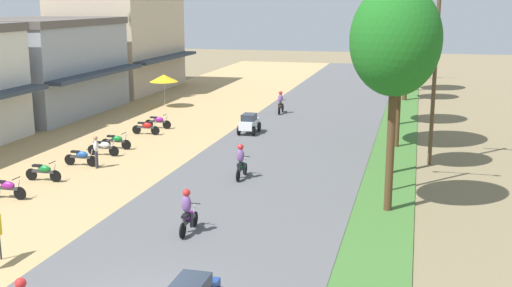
# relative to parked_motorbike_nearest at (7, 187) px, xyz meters

# --- Properties ---
(shophouse_mid) EXTENTS (9.71, 12.24, 6.90)m
(shophouse_mid) POSITION_rel_parked_motorbike_nearest_xyz_m (-10.35, 18.92, 2.90)
(shophouse_mid) COLOR #999EA8
(shophouse_mid) RESTS_ON ground
(shophouse_far) EXTENTS (9.46, 12.37, 10.10)m
(shophouse_far) POSITION_rel_parked_motorbike_nearest_xyz_m (-10.35, 32.17, 4.50)
(shophouse_far) COLOR #C6B299
(shophouse_far) RESTS_ON ground
(parked_motorbike_nearest) EXTENTS (1.80, 0.54, 0.94)m
(parked_motorbike_nearest) POSITION_rel_parked_motorbike_nearest_xyz_m (0.00, 0.00, 0.00)
(parked_motorbike_nearest) COLOR black
(parked_motorbike_nearest) RESTS_ON dirt_shoulder
(parked_motorbike_second) EXTENTS (1.80, 0.54, 0.94)m
(parked_motorbike_second) POSITION_rel_parked_motorbike_nearest_xyz_m (-0.00, 2.73, 0.00)
(parked_motorbike_second) COLOR black
(parked_motorbike_second) RESTS_ON dirt_shoulder
(parked_motorbike_third) EXTENTS (1.80, 0.54, 0.94)m
(parked_motorbike_third) POSITION_rel_parked_motorbike_nearest_xyz_m (0.27, 5.65, 0.00)
(parked_motorbike_third) COLOR black
(parked_motorbike_third) RESTS_ON dirt_shoulder
(parked_motorbike_fourth) EXTENTS (1.80, 0.54, 0.94)m
(parked_motorbike_fourth) POSITION_rel_parked_motorbike_nearest_xyz_m (0.34, 7.90, 0.00)
(parked_motorbike_fourth) COLOR black
(parked_motorbike_fourth) RESTS_ON dirt_shoulder
(parked_motorbike_fifth) EXTENTS (1.80, 0.54, 0.94)m
(parked_motorbike_fifth) POSITION_rel_parked_motorbike_nearest_xyz_m (0.29, 9.49, 0.00)
(parked_motorbike_fifth) COLOR black
(parked_motorbike_fifth) RESTS_ON dirt_shoulder
(parked_motorbike_sixth) EXTENTS (1.80, 0.54, 0.94)m
(parked_motorbike_sixth) POSITION_rel_parked_motorbike_nearest_xyz_m (0.31, 13.53, 0.00)
(parked_motorbike_sixth) COLOR black
(parked_motorbike_sixth) RESTS_ON dirt_shoulder
(parked_motorbike_seventh) EXTENTS (1.80, 0.54, 0.94)m
(parked_motorbike_seventh) POSITION_rel_parked_motorbike_nearest_xyz_m (0.28, 15.49, 0.00)
(parked_motorbike_seventh) COLOR black
(parked_motorbike_seventh) RESTS_ON dirt_shoulder
(vendor_umbrella) EXTENTS (2.20, 2.20, 2.52)m
(vendor_umbrella) POSITION_rel_parked_motorbike_nearest_xyz_m (-2.54, 23.53, 1.75)
(vendor_umbrella) COLOR #99999E
(vendor_umbrella) RESTS_ON dirt_shoulder
(pedestrian_on_shoulder) EXTENTS (0.36, 0.42, 1.62)m
(pedestrian_on_shoulder) POSITION_rel_parked_motorbike_nearest_xyz_m (1.20, 5.50, 0.41)
(pedestrian_on_shoulder) COLOR #33333D
(pedestrian_on_shoulder) RESTS_ON dirt_shoulder
(median_tree_nearest) EXTENTS (3.44, 3.44, 8.78)m
(median_tree_nearest) POSITION_rel_parked_motorbike_nearest_xyz_m (15.49, 2.44, 6.13)
(median_tree_nearest) COLOR #4C351E
(median_tree_nearest) RESTS_ON median_strip
(median_tree_second) EXTENTS (2.91, 2.91, 9.27)m
(median_tree_second) POSITION_rel_parked_motorbike_nearest_xyz_m (15.34, 8.16, 6.92)
(median_tree_second) COLOR #4C351E
(median_tree_second) RESTS_ON median_strip
(median_tree_third) EXTENTS (4.41, 4.41, 8.65)m
(median_tree_third) POSITION_rel_parked_motorbike_nearest_xyz_m (15.40, 14.00, 5.57)
(median_tree_third) COLOR #4C351E
(median_tree_third) RESTS_ON median_strip
(median_tree_fourth) EXTENTS (3.49, 3.49, 8.29)m
(median_tree_fourth) POSITION_rel_parked_motorbike_nearest_xyz_m (15.08, 20.66, 5.84)
(median_tree_fourth) COLOR #4C351E
(median_tree_fourth) RESTS_ON median_strip
(median_tree_fifth) EXTENTS (3.23, 3.23, 7.67)m
(median_tree_fifth) POSITION_rel_parked_motorbike_nearest_xyz_m (15.40, 31.77, 5.49)
(median_tree_fifth) COLOR #4C351E
(median_tree_fifth) RESTS_ON median_strip
(median_tree_sixth) EXTENTS (3.69, 3.69, 10.18)m
(median_tree_sixth) POSITION_rel_parked_motorbike_nearest_xyz_m (15.15, 36.95, 7.40)
(median_tree_sixth) COLOR #4C351E
(median_tree_sixth) RESTS_ON median_strip
(streetlamp_near) EXTENTS (3.16, 0.20, 7.76)m
(streetlamp_near) POSITION_rel_parked_motorbike_nearest_xyz_m (15.43, 5.16, 3.98)
(streetlamp_near) COLOR gray
(streetlamp_near) RESTS_ON median_strip
(streetlamp_mid) EXTENTS (3.16, 0.20, 7.89)m
(streetlamp_mid) POSITION_rel_parked_motorbike_nearest_xyz_m (15.43, 45.40, 4.05)
(streetlamp_mid) COLOR gray
(streetlamp_mid) RESTS_ON median_strip
(utility_pole_near) EXTENTS (1.80, 0.20, 9.23)m
(utility_pole_near) POSITION_rel_parked_motorbike_nearest_xyz_m (17.18, 10.49, 4.25)
(utility_pole_near) COLOR brown
(utility_pole_near) RESTS_ON ground
(car_hatchback_white) EXTENTS (1.04, 2.00, 1.23)m
(car_hatchback_white) POSITION_rel_parked_motorbike_nearest_xyz_m (6.39, 15.38, 0.19)
(car_hatchback_white) COLOR silver
(car_hatchback_white) RESTS_ON road_strip
(motorbike_ahead_second) EXTENTS (0.54, 1.80, 1.66)m
(motorbike_ahead_second) POSITION_rel_parked_motorbike_nearest_xyz_m (8.73, -1.96, 0.30)
(motorbike_ahead_second) COLOR black
(motorbike_ahead_second) RESTS_ON road_strip
(motorbike_ahead_third) EXTENTS (0.54, 1.80, 1.66)m
(motorbike_ahead_third) POSITION_rel_parked_motorbike_nearest_xyz_m (8.66, 5.37, 0.30)
(motorbike_ahead_third) COLOR black
(motorbike_ahead_third) RESTS_ON road_strip
(motorbike_ahead_fourth) EXTENTS (0.54, 1.80, 1.66)m
(motorbike_ahead_fourth) POSITION_rel_parked_motorbike_nearest_xyz_m (6.80, 22.85, 0.30)
(motorbike_ahead_fourth) COLOR black
(motorbike_ahead_fourth) RESTS_ON road_strip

